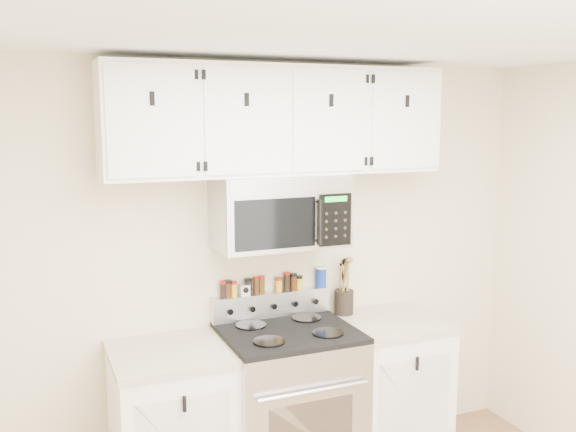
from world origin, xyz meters
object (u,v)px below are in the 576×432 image
object	(u,v)px
range	(289,405)
utensil_crock	(344,300)
salt_canister	(321,277)
microwave	(280,211)

from	to	relation	value
range	utensil_crock	world-z (taller)	utensil_crock
utensil_crock	salt_canister	size ratio (longest dim) A/B	2.81
microwave	salt_canister	distance (m)	0.60
microwave	utensil_crock	size ratio (longest dim) A/B	2.11
microwave	range	bearing A→B (deg)	-90.23
range	salt_canister	xyz separation A→B (m)	(0.34, 0.28, 0.68)
microwave	salt_canister	world-z (taller)	microwave
range	salt_canister	bearing A→B (deg)	39.70
utensil_crock	salt_canister	world-z (taller)	utensil_crock
microwave	utensil_crock	world-z (taller)	microwave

